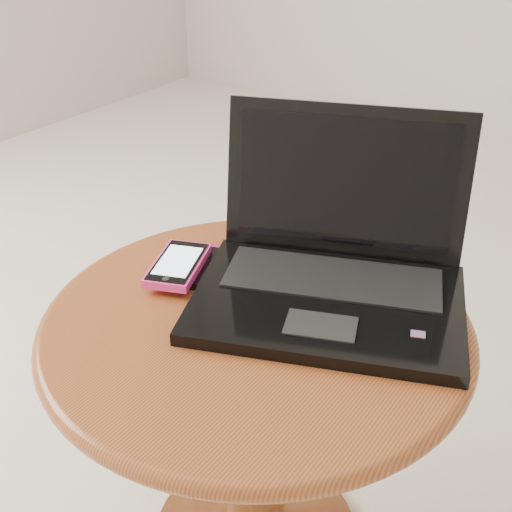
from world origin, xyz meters
The scene contains 4 objects.
table centered at (-0.12, -0.09, 0.35)m, with size 0.57×0.57×0.45m.
laptop centered at (-0.06, 0.01, 0.49)m, with size 0.43×0.40×0.23m.
phone_black centered at (-0.24, -0.04, 0.45)m, with size 0.09×0.13×0.01m.
phone_pink centered at (-0.26, -0.07, 0.47)m, with size 0.10×0.13×0.01m.
Camera 1 is at (0.29, -0.67, 0.95)m, focal length 46.68 mm.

